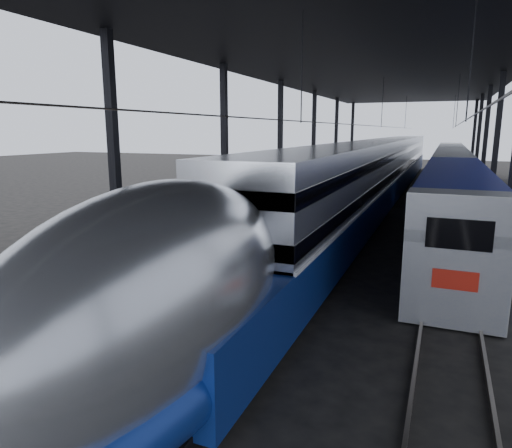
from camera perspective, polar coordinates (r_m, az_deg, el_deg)
The scene contains 8 objects.
ground at distance 12.96m, azimuth -10.31°, elevation -12.24°, with size 160.00×160.00×0.00m, color black.
platform at distance 31.89m, azimuth 3.86°, elevation 3.10°, with size 6.00×80.00×1.00m, color #4C4C4F.
yellow_strip at distance 31.05m, azimuth 8.79°, elevation 3.70°, with size 0.30×80.00×0.01m, color gold.
rails at distance 30.40m, azimuth 18.29°, elevation 1.32°, with size 6.52×80.00×0.16m.
canopy at distance 30.51m, azimuth 14.29°, elevation 18.63°, with size 18.00×75.00×9.47m.
tgv_train at distance 34.49m, azimuth 14.89°, elevation 6.07°, with size 3.14×65.20×4.50m.
second_train at distance 39.72m, azimuth 23.17°, elevation 5.82°, with size 2.64×56.05×3.63m.
child at distance 12.69m, azimuth -15.93°, elevation -6.16°, with size 0.31×0.20×0.85m, color #4F361A.
Camera 1 is at (6.55, -9.90, 5.19)m, focal length 32.00 mm.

